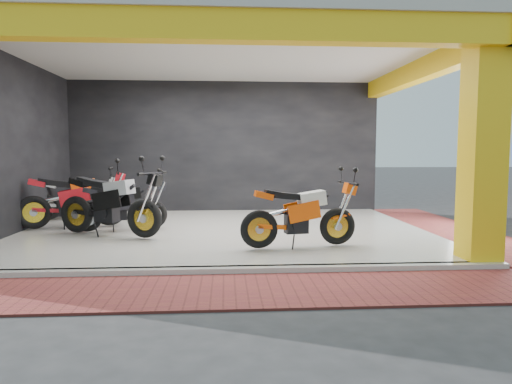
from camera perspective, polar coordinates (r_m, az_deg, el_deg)
ground at (r=7.33m, az=-4.03°, el=-8.11°), size 80.00×80.00×0.00m
showroom_floor at (r=9.28m, az=-3.99°, el=-4.98°), size 8.00×6.00×0.10m
showroom_ceiling at (r=9.33m, az=-4.14°, el=17.01°), size 8.40×6.40×0.20m
back_wall at (r=12.23m, az=-4.01°, el=5.46°), size 8.20×0.20×3.50m
left_wall at (r=10.02m, az=-28.30°, el=4.94°), size 0.20×6.20×3.50m
corner_column at (r=7.39m, az=26.49°, el=5.16°), size 0.50×0.50×3.50m
header_beam_front at (r=6.34m, az=-4.26°, el=19.94°), size 8.40×0.30×0.40m
header_beam_right at (r=10.09m, az=20.00°, el=14.08°), size 0.30×6.40×0.40m
floor_kerb at (r=6.33m, az=-4.06°, el=-9.78°), size 8.00×0.20×0.10m
paver_front at (r=5.59m, az=-4.09°, el=-12.19°), size 9.00×1.40×0.03m
paver_right at (r=10.44m, az=23.48°, el=-4.46°), size 1.40×7.00×0.03m
moto_hero at (r=7.68m, az=10.17°, el=-2.03°), size 2.16×1.07×1.26m
moto_row_a at (r=8.37m, az=-13.84°, el=-0.93°), size 2.49×1.75×1.43m
moto_row_b at (r=9.36m, az=-12.82°, el=-1.08°), size 2.02×1.08×1.17m
moto_row_c at (r=9.98m, az=-17.88°, el=-0.27°), size 2.36×1.33×1.36m
moto_row_d at (r=11.23m, az=-18.44°, el=-0.21°), size 2.01×1.04×1.17m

